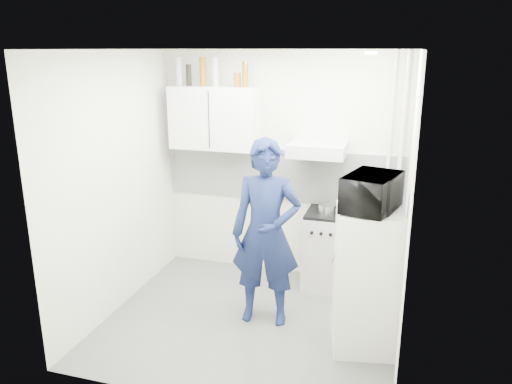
# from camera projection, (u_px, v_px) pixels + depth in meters

# --- Properties ---
(floor) EXTENTS (2.80, 2.80, 0.00)m
(floor) POSITION_uv_depth(u_px,v_px,m) (250.00, 321.00, 4.96)
(floor) COLOR #5C5D57
(floor) RESTS_ON ground
(ceiling) EXTENTS (2.80, 2.80, 0.00)m
(ceiling) POSITION_uv_depth(u_px,v_px,m) (249.00, 49.00, 4.24)
(ceiling) COLOR white
(ceiling) RESTS_ON wall_back
(wall_back) EXTENTS (2.80, 0.00, 2.80)m
(wall_back) POSITION_uv_depth(u_px,v_px,m) (282.00, 166.00, 5.75)
(wall_back) COLOR silver
(wall_back) RESTS_ON floor
(wall_left) EXTENTS (0.00, 2.60, 2.60)m
(wall_left) POSITION_uv_depth(u_px,v_px,m) (116.00, 184.00, 4.98)
(wall_left) COLOR silver
(wall_left) RESTS_ON floor
(wall_right) EXTENTS (0.00, 2.60, 2.60)m
(wall_right) POSITION_uv_depth(u_px,v_px,m) (408.00, 209.00, 4.21)
(wall_right) COLOR silver
(wall_right) RESTS_ON floor
(person) EXTENTS (0.71, 0.51, 1.82)m
(person) POSITION_uv_depth(u_px,v_px,m) (266.00, 233.00, 4.75)
(person) COLOR #121C42
(person) RESTS_ON floor
(stove) EXTENTS (0.53, 0.53, 0.85)m
(stove) POSITION_uv_depth(u_px,v_px,m) (329.00, 251.00, 5.59)
(stove) COLOR beige
(stove) RESTS_ON floor
(fridge) EXTENTS (0.63, 0.63, 1.30)m
(fridge) POSITION_uv_depth(u_px,v_px,m) (366.00, 280.00, 4.38)
(fridge) COLOR white
(fridge) RESTS_ON floor
(stove_top) EXTENTS (0.51, 0.51, 0.03)m
(stove_top) POSITION_uv_depth(u_px,v_px,m) (330.00, 213.00, 5.47)
(stove_top) COLOR black
(stove_top) RESTS_ON stove
(saucepan) EXTENTS (0.18, 0.18, 0.10)m
(saucepan) POSITION_uv_depth(u_px,v_px,m) (327.00, 209.00, 5.40)
(saucepan) COLOR silver
(saucepan) RESTS_ON stove_top
(microwave) EXTENTS (0.64, 0.51, 0.31)m
(microwave) POSITION_uv_depth(u_px,v_px,m) (372.00, 192.00, 4.15)
(microwave) COLOR black
(microwave) RESTS_ON fridge
(bottle_a) EXTENTS (0.07, 0.07, 0.31)m
(bottle_a) POSITION_uv_depth(u_px,v_px,m) (179.00, 71.00, 5.61)
(bottle_a) COLOR #B2B7BC
(bottle_a) RESTS_ON upper_cabinet
(bottle_b) EXTENTS (0.06, 0.06, 0.24)m
(bottle_b) POSITION_uv_depth(u_px,v_px,m) (189.00, 75.00, 5.59)
(bottle_b) COLOR black
(bottle_b) RESTS_ON upper_cabinet
(bottle_c) EXTENTS (0.08, 0.08, 0.32)m
(bottle_c) POSITION_uv_depth(u_px,v_px,m) (203.00, 72.00, 5.53)
(bottle_c) COLOR brown
(bottle_c) RESTS_ON upper_cabinet
(bottle_d) EXTENTS (0.07, 0.07, 0.31)m
(bottle_d) POSITION_uv_depth(u_px,v_px,m) (215.00, 72.00, 5.49)
(bottle_d) COLOR #B2B7BC
(bottle_d) RESTS_ON upper_cabinet
(canister_b) EXTENTS (0.08, 0.08, 0.15)m
(canister_b) POSITION_uv_depth(u_px,v_px,m) (237.00, 80.00, 5.45)
(canister_b) COLOR brown
(canister_b) RESTS_ON upper_cabinet
(bottle_e) EXTENTS (0.07, 0.07, 0.27)m
(bottle_e) POSITION_uv_depth(u_px,v_px,m) (245.00, 74.00, 5.40)
(bottle_e) COLOR brown
(bottle_e) RESTS_ON upper_cabinet
(upper_cabinet) EXTENTS (1.00, 0.35, 0.70)m
(upper_cabinet) POSITION_uv_depth(u_px,v_px,m) (215.00, 118.00, 5.64)
(upper_cabinet) COLOR white
(upper_cabinet) RESTS_ON wall_back
(range_hood) EXTENTS (0.60, 0.50, 0.14)m
(range_hood) POSITION_uv_depth(u_px,v_px,m) (318.00, 149.00, 5.32)
(range_hood) COLOR beige
(range_hood) RESTS_ON wall_back
(backsplash) EXTENTS (2.74, 0.03, 0.60)m
(backsplash) POSITION_uv_depth(u_px,v_px,m) (282.00, 175.00, 5.76)
(backsplash) COLOR white
(backsplash) RESTS_ON wall_back
(pipe_a) EXTENTS (0.05, 0.05, 2.60)m
(pipe_a) POSITION_uv_depth(u_px,v_px,m) (399.00, 176.00, 5.32)
(pipe_a) COLOR beige
(pipe_a) RESTS_ON floor
(pipe_b) EXTENTS (0.04, 0.04, 2.60)m
(pipe_b) POSITION_uv_depth(u_px,v_px,m) (387.00, 175.00, 5.35)
(pipe_b) COLOR beige
(pipe_b) RESTS_ON floor
(ceiling_spot_fixture) EXTENTS (0.10, 0.10, 0.02)m
(ceiling_spot_fixture) POSITION_uv_depth(u_px,v_px,m) (371.00, 53.00, 4.15)
(ceiling_spot_fixture) COLOR white
(ceiling_spot_fixture) RESTS_ON ceiling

